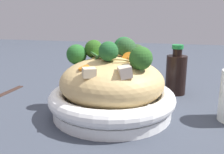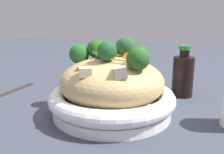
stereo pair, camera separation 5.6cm
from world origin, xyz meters
name	(u,v)px [view 2 (the right image)]	position (x,y,z in m)	size (l,w,h in m)	color
ground_plane	(112,113)	(0.00, 0.00, 0.00)	(3.00, 3.00, 0.00)	#363C48
serving_bowl	(112,101)	(0.00, 0.00, 0.03)	(0.29, 0.29, 0.06)	white
noodle_heap	(112,82)	(0.00, 0.00, 0.08)	(0.24, 0.24, 0.12)	tan
broccoli_florets	(115,52)	(0.00, 0.02, 0.14)	(0.22, 0.18, 0.08)	#9BB778
carrot_coins	(118,61)	(0.02, -0.01, 0.13)	(0.12, 0.10, 0.03)	orange
zucchini_slices	(111,56)	(-0.01, 0.02, 0.13)	(0.11, 0.10, 0.03)	beige
chicken_chunks	(108,62)	(0.00, -0.02, 0.13)	(0.10, 0.17, 0.04)	beige
soy_sauce_bottle	(183,75)	(0.15, 0.19, 0.06)	(0.06, 0.06, 0.14)	black
chopsticks_pair	(6,93)	(-0.34, 0.03, 0.00)	(0.02, 0.23, 0.01)	black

